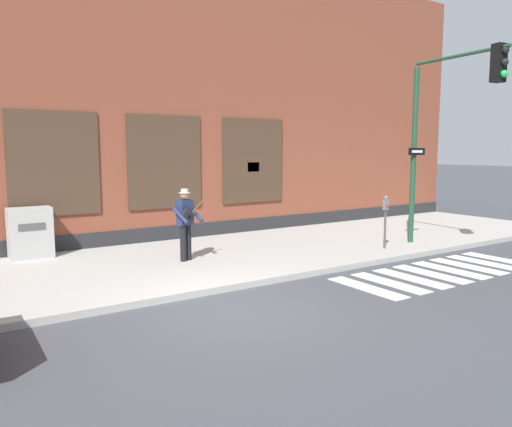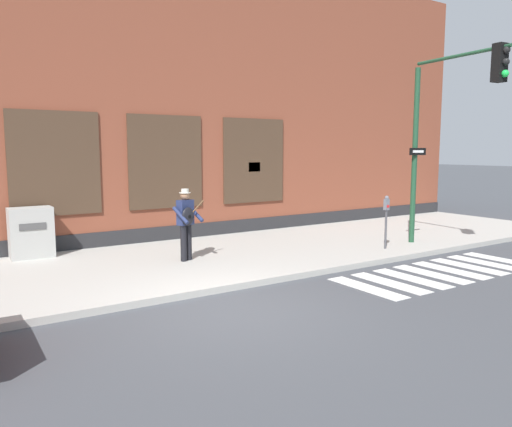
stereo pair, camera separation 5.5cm
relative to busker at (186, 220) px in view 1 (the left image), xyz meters
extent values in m
plane|color=#424449|center=(-0.80, -3.52, -1.12)|extent=(160.00, 160.00, 0.00)
cube|color=#ADAAA3|center=(-0.80, 0.21, -1.05)|extent=(28.00, 5.31, 0.14)
cube|color=brown|center=(-0.80, 4.86, 3.25)|extent=(28.00, 4.00, 8.73)
cube|color=#28282B|center=(-0.80, 2.84, -0.85)|extent=(28.00, 0.04, 0.55)
cube|color=#473323|center=(-2.32, 2.83, 1.31)|extent=(2.26, 0.06, 2.69)
cube|color=black|center=(-2.32, 2.82, 1.31)|extent=(2.14, 0.03, 2.57)
cube|color=#473323|center=(0.72, 2.83, 1.31)|extent=(2.26, 0.06, 2.69)
cube|color=black|center=(0.72, 2.82, 1.31)|extent=(2.14, 0.03, 2.57)
cube|color=#473323|center=(3.77, 2.83, 1.31)|extent=(2.26, 0.06, 2.69)
cube|color=black|center=(3.77, 2.82, 1.31)|extent=(2.14, 0.03, 2.57)
cube|color=yellow|center=(3.77, 2.81, 1.11)|extent=(0.44, 0.02, 0.30)
cube|color=silver|center=(2.21, -3.75, -1.12)|extent=(0.42, 1.90, 0.01)
cube|color=silver|center=(2.90, -3.75, -1.12)|extent=(0.42, 1.90, 0.01)
cube|color=silver|center=(3.58, -3.75, -1.12)|extent=(0.42, 1.90, 0.01)
cube|color=silver|center=(4.26, -3.75, -1.12)|extent=(0.42, 1.90, 0.01)
cube|color=silver|center=(4.94, -3.75, -1.12)|extent=(0.42, 1.90, 0.01)
cube|color=silver|center=(5.63, -3.75, -1.12)|extent=(0.42, 1.90, 0.01)
cube|color=silver|center=(6.31, -3.75, -1.12)|extent=(0.42, 1.90, 0.01)
cube|color=silver|center=(6.99, -3.75, -1.12)|extent=(0.42, 1.90, 0.01)
cylinder|color=black|center=(0.09, 0.07, -0.55)|extent=(0.15, 0.15, 0.87)
cylinder|color=black|center=(-0.08, -0.01, -0.55)|extent=(0.15, 0.15, 0.87)
cube|color=navy|center=(0.00, 0.04, 0.18)|extent=(0.43, 0.32, 0.60)
sphere|color=#9E7051|center=(0.00, 0.04, 0.59)|extent=(0.22, 0.22, 0.22)
cylinder|color=beige|center=(0.00, 0.04, 0.65)|extent=(0.27, 0.28, 0.02)
cylinder|color=beige|center=(0.00, 0.04, 0.70)|extent=(0.18, 0.18, 0.09)
cylinder|color=navy|center=(0.26, 0.01, 0.14)|extent=(0.24, 0.51, 0.39)
cylinder|color=navy|center=(-0.20, -0.13, 0.14)|extent=(0.24, 0.51, 0.39)
ellipsoid|color=black|center=(-0.02, -0.16, 0.11)|extent=(0.38, 0.22, 0.44)
cylinder|color=black|center=(-0.01, -0.21, 0.11)|extent=(0.09, 0.04, 0.09)
cylinder|color=brown|center=(0.23, -0.10, 0.29)|extent=(0.46, 0.17, 0.34)
cylinder|color=#1E472D|center=(6.49, -1.33, 1.47)|extent=(0.15, 0.15, 4.91)
cylinder|color=#1E472D|center=(6.35, -2.73, 4.02)|extent=(0.36, 2.82, 0.09)
cube|color=black|center=(6.25, -3.85, 3.67)|extent=(0.32, 0.27, 0.88)
sphere|color=black|center=(6.23, -4.01, 3.93)|extent=(0.17, 0.17, 0.17)
sphere|color=black|center=(6.23, -4.01, 3.67)|extent=(0.17, 0.17, 0.17)
sphere|color=#1ED84C|center=(6.23, -4.01, 3.41)|extent=(0.17, 0.17, 0.17)
cube|color=black|center=(6.48, -1.44, 1.62)|extent=(0.60, 0.09, 0.20)
cube|color=white|center=(6.48, -1.46, 1.62)|extent=(0.40, 0.05, 0.07)
cylinder|color=#47474C|center=(5.12, -1.58, -0.46)|extent=(0.06, 0.06, 1.05)
cube|color=slate|center=(5.12, -1.58, 0.22)|extent=(0.13, 0.10, 0.30)
sphere|color=slate|center=(5.12, -1.58, 0.40)|extent=(0.11, 0.11, 0.11)
cube|color=red|center=(5.12, -1.64, 0.17)|extent=(0.09, 0.01, 0.07)
cube|color=#ADADA8|center=(-3.05, 2.41, -0.36)|extent=(1.01, 0.55, 1.25)
cube|color=#4C4C4C|center=(-3.05, 2.13, -0.17)|extent=(0.60, 0.02, 0.16)
camera|label=1|loc=(-5.08, -10.71, 1.66)|focal=35.00mm
camera|label=2|loc=(-5.04, -10.74, 1.66)|focal=35.00mm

